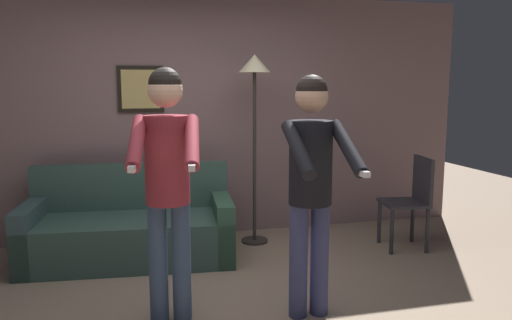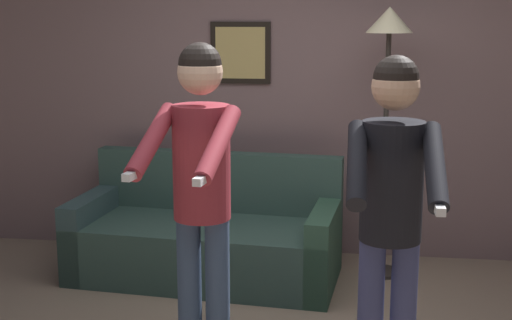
{
  "view_description": "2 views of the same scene",
  "coord_description": "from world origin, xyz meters",
  "px_view_note": "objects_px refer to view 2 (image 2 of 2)",
  "views": [
    {
      "loc": [
        -0.6,
        -3.3,
        1.64
      ],
      "look_at": [
        0.27,
        0.1,
        1.11
      ],
      "focal_mm": 35.0,
      "sensor_mm": 36.0,
      "label": 1
    },
    {
      "loc": [
        0.41,
        -3.48,
        1.9
      ],
      "look_at": [
        -0.06,
        -0.03,
        1.18
      ],
      "focal_mm": 50.0,
      "sensor_mm": 36.0,
      "label": 2
    }
  ],
  "objects_px": {
    "torchiere_lamp": "(388,55)",
    "person_standing_right": "(392,198)",
    "couch": "(207,239)",
    "person_standing_left": "(200,176)"
  },
  "relations": [
    {
      "from": "couch",
      "to": "person_standing_right",
      "type": "xyz_separation_m",
      "value": [
        1.23,
        -1.54,
        0.76
      ]
    },
    {
      "from": "couch",
      "to": "person_standing_right",
      "type": "distance_m",
      "value": 2.11
    },
    {
      "from": "couch",
      "to": "person_standing_right",
      "type": "height_order",
      "value": "person_standing_right"
    },
    {
      "from": "torchiere_lamp",
      "to": "person_standing_right",
      "type": "height_order",
      "value": "torchiere_lamp"
    },
    {
      "from": "couch",
      "to": "torchiere_lamp",
      "type": "relative_size",
      "value": 1.01
    },
    {
      "from": "torchiere_lamp",
      "to": "person_standing_right",
      "type": "distance_m",
      "value": 1.85
    },
    {
      "from": "person_standing_right",
      "to": "person_standing_left",
      "type": "bearing_deg",
      "value": 170.2
    },
    {
      "from": "couch",
      "to": "person_standing_left",
      "type": "height_order",
      "value": "person_standing_left"
    },
    {
      "from": "person_standing_left",
      "to": "person_standing_right",
      "type": "relative_size",
      "value": 1.03
    },
    {
      "from": "couch",
      "to": "person_standing_left",
      "type": "xyz_separation_m",
      "value": [
        0.26,
        -1.37,
        0.8
      ]
    }
  ]
}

